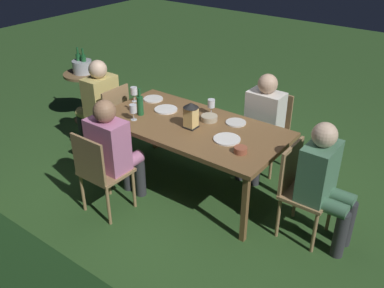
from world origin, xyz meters
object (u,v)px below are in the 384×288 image
(person_in_mustard, at_px, (98,101))
(side_table, at_px, (85,89))
(plate_b, at_px, (166,109))
(bowl_olives, at_px, (241,150))
(chair_head_far, at_px, (111,117))
(dining_table, at_px, (192,129))
(person_in_cream, at_px, (262,121))
(plate_a, at_px, (227,139))
(wine_glass_c, at_px, (134,92))
(bowl_bread, at_px, (209,118))
(lantern_centerpiece, at_px, (191,114))
(wine_glass_a, at_px, (133,109))
(plate_d, at_px, (236,123))
(chair_side_right_b, at_px, (100,170))
(chair_side_left_a, at_px, (269,127))
(wine_glass_b, at_px, (211,104))
(chair_head_near, at_px, (301,187))
(person_in_green, at_px, (325,180))
(person_in_pink, at_px, (114,148))
(plate_c, at_px, (153,99))
(ice_bucket, at_px, (82,66))
(green_bottle_on_table, at_px, (140,105))

(person_in_mustard, relative_size, side_table, 1.65)
(plate_b, height_order, bowl_olives, bowl_olives)
(chair_head_far, bearing_deg, dining_table, 180.00)
(person_in_cream, relative_size, side_table, 1.65)
(chair_head_far, xyz_separation_m, plate_a, (-1.65, 0.06, 0.26))
(wine_glass_c, relative_size, bowl_bread, 1.00)
(dining_table, xyz_separation_m, chair_head_far, (1.20, 0.00, -0.21))
(lantern_centerpiece, relative_size, wine_glass_a, 1.57)
(person_in_cream, distance_m, plate_d, 0.42)
(person_in_mustard, height_order, lantern_centerpiece, person_in_mustard)
(chair_side_right_b, xyz_separation_m, bowl_bread, (-0.51, -1.05, 0.29))
(chair_side_left_a, distance_m, lantern_centerpiece, 1.09)
(wine_glass_b, height_order, plate_d, wine_glass_b)
(chair_head_near, relative_size, person_in_green, 0.76)
(wine_glass_c, distance_m, side_table, 1.41)
(person_in_pink, relative_size, plate_d, 5.58)
(dining_table, bearing_deg, plate_c, -18.66)
(person_in_pink, relative_size, chair_side_left_a, 1.32)
(person_in_cream, xyz_separation_m, wine_glass_c, (1.29, 0.59, 0.22))
(ice_bucket, bearing_deg, wine_glass_b, 176.30)
(wine_glass_a, height_order, plate_b, wine_glass_a)
(chair_head_near, xyz_separation_m, person_in_green, (-0.20, 0.00, 0.15))
(bowl_olives, bearing_deg, chair_head_far, -5.85)
(person_in_pink, distance_m, person_in_green, 1.94)
(person_in_pink, height_order, chair_head_far, person_in_pink)
(person_in_cream, distance_m, plate_c, 1.24)
(chair_head_far, distance_m, person_in_mustard, 0.25)
(chair_side_left_a, height_order, bowl_bread, chair_side_left_a)
(wine_glass_b, bearing_deg, person_in_cream, -138.20)
(person_in_cream, relative_size, plate_c, 5.20)
(chair_side_left_a, distance_m, person_in_cream, 0.25)
(wine_glass_b, bearing_deg, person_in_mustard, 12.46)
(person_in_mustard, bearing_deg, wine_glass_b, -167.54)
(person_in_cream, height_order, lantern_centerpiece, person_in_cream)
(green_bottle_on_table, xyz_separation_m, wine_glass_c, (0.29, -0.22, 0.01))
(person_in_cream, height_order, wine_glass_c, person_in_cream)
(ice_bucket, bearing_deg, person_in_green, 172.75)
(chair_head_near, xyz_separation_m, plate_a, (0.74, 0.06, 0.26))
(chair_head_far, bearing_deg, wine_glass_c, -165.84)
(dining_table, distance_m, green_bottle_on_table, 0.61)
(chair_side_right_b, distance_m, wine_glass_c, 1.12)
(plate_c, distance_m, plate_d, 1.07)
(wine_glass_c, bearing_deg, person_in_cream, -155.32)
(green_bottle_on_table, bearing_deg, wine_glass_a, 102.79)
(person_in_mustard, relative_size, plate_c, 5.20)
(person_in_green, height_order, plate_c, person_in_green)
(green_bottle_on_table, bearing_deg, person_in_cream, -140.98)
(person_in_green, distance_m, green_bottle_on_table, 1.98)
(dining_table, bearing_deg, chair_head_near, 180.00)
(person_in_green, relative_size, bowl_olives, 9.63)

